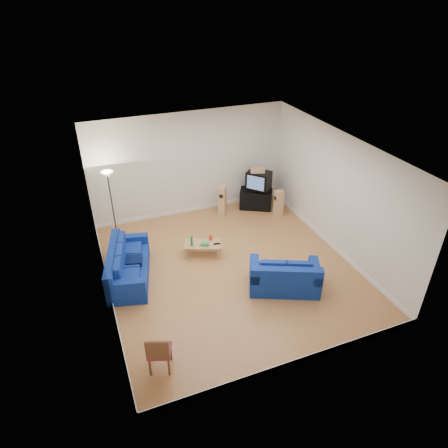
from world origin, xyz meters
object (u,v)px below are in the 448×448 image
object	(u,v)px
coffee_table	(203,245)
television	(259,180)
sofa_three_seat	(127,268)
sofa_loveseat	(284,278)
tv_stand	(256,199)

from	to	relation	value
coffee_table	television	bearing A→B (deg)	36.39
coffee_table	sofa_three_seat	bearing A→B (deg)	-173.40
sofa_three_seat	sofa_loveseat	xyz separation A→B (m)	(3.39, -1.79, 0.01)
sofa_three_seat	television	distance (m)	5.06
tv_stand	coffee_table	bearing A→B (deg)	-113.80
tv_stand	television	size ratio (longest dim) A/B	1.16
sofa_three_seat	tv_stand	distance (m)	4.98
sofa_three_seat	coffee_table	size ratio (longest dim) A/B	2.08
sofa_three_seat	coffee_table	distance (m)	2.06
sofa_loveseat	coffee_table	size ratio (longest dim) A/B	1.72
coffee_table	tv_stand	bearing A→B (deg)	37.48
sofa_loveseat	tv_stand	bearing A→B (deg)	98.43
sofa_three_seat	coffee_table	bearing A→B (deg)	110.26
tv_stand	television	xyz separation A→B (m)	(0.05, -0.04, 0.68)
sofa_three_seat	tv_stand	bearing A→B (deg)	128.86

